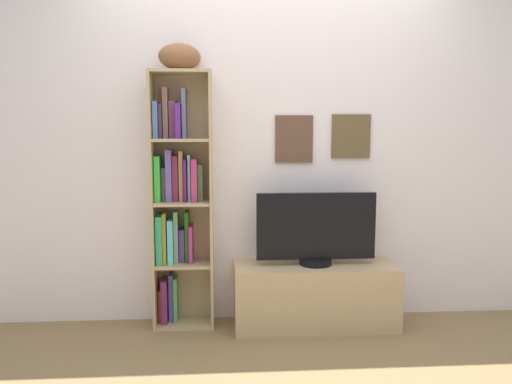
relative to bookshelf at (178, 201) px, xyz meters
name	(u,v)px	position (x,y,z in m)	size (l,w,h in m)	color
back_wall	(270,145)	(0.64, 0.12, 0.38)	(4.80, 0.08, 2.50)	white
bookshelf	(178,201)	(0.00, 0.00, 0.00)	(0.41, 0.24, 1.75)	tan
football	(180,57)	(0.03, -0.03, 0.96)	(0.29, 0.17, 0.17)	brown
tv_stand	(315,295)	(0.94, -0.11, -0.65)	(1.11, 0.40, 0.44)	tan
television	(316,229)	(0.94, -0.11, -0.18)	(0.81, 0.22, 0.50)	black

